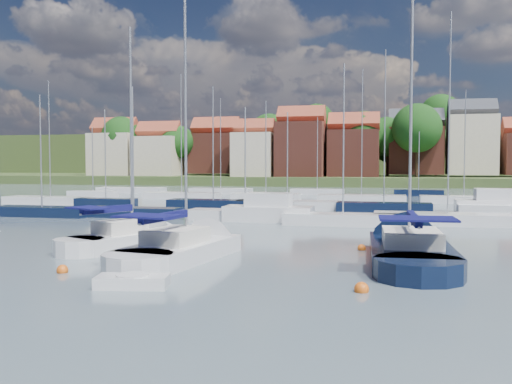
# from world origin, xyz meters

# --- Properties ---
(ground) EXTENTS (260.00, 260.00, 0.00)m
(ground) POSITION_xyz_m (0.00, 40.00, 0.00)
(ground) COLOR #4B5B65
(ground) RESTS_ON ground
(sailboat_left) EXTENTS (6.21, 9.63, 12.95)m
(sailboat_left) POSITION_xyz_m (-9.52, 5.21, 0.37)
(sailboat_left) COLOR silver
(sailboat_left) RESTS_ON ground
(sailboat_centre) EXTENTS (4.78, 11.90, 15.72)m
(sailboat_centre) POSITION_xyz_m (-5.52, 3.08, 0.35)
(sailboat_centre) COLOR silver
(sailboat_centre) RESTS_ON ground
(sailboat_navy) EXTENTS (4.25, 13.90, 18.93)m
(sailboat_navy) POSITION_xyz_m (4.87, 5.68, 0.34)
(sailboat_navy) COLOR black
(sailboat_navy) RESTS_ON ground
(tender) EXTENTS (2.85, 1.73, 0.57)m
(tender) POSITION_xyz_m (-5.33, -4.50, 0.22)
(tender) COLOR silver
(tender) RESTS_ON ground
(buoy_b) EXTENTS (0.49, 0.49, 0.49)m
(buoy_b) POSITION_xyz_m (-9.46, -2.54, 0.00)
(buoy_b) COLOR #D85914
(buoy_b) RESTS_ON ground
(buoy_c) EXTENTS (0.53, 0.53, 0.53)m
(buoy_c) POSITION_xyz_m (-7.39, -1.12, 0.00)
(buoy_c) COLOR #D85914
(buoy_c) RESTS_ON ground
(buoy_d) EXTENTS (0.54, 0.54, 0.54)m
(buoy_d) POSITION_xyz_m (3.03, -3.30, 0.00)
(buoy_d) COLOR #D85914
(buoy_d) RESTS_ON ground
(buoy_e) EXTENTS (0.44, 0.44, 0.44)m
(buoy_e) POSITION_xyz_m (2.57, 6.63, 0.00)
(buoy_e) COLOR #D85914
(buoy_e) RESTS_ON ground
(buoy_g) EXTENTS (0.50, 0.50, 0.50)m
(buoy_g) POSITION_xyz_m (-6.89, -1.73, 0.00)
(buoy_g) COLOR #D85914
(buoy_g) RESTS_ON ground
(marina_field) EXTENTS (79.62, 41.41, 15.93)m
(marina_field) POSITION_xyz_m (1.91, 35.15, 0.43)
(marina_field) COLOR silver
(marina_field) RESTS_ON ground
(far_shore_town) EXTENTS (212.46, 90.00, 22.27)m
(far_shore_town) POSITION_xyz_m (2.23, 132.67, 4.61)
(far_shore_town) COLOR #3D4C26
(far_shore_town) RESTS_ON ground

